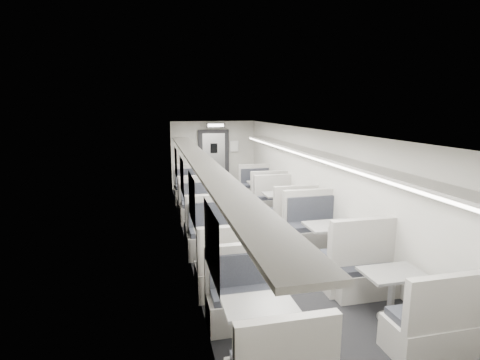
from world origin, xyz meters
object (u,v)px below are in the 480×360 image
booth_left_b (204,216)px  booth_left_c (221,251)px  booth_right_d (391,295)px  booth_right_c (331,245)px  booth_right_b (281,208)px  vestibule_door (214,159)px  booth_right_a (263,194)px  booth_left_a (195,196)px  booth_left_d (259,331)px  exit_sign (216,125)px  passenger (205,190)px

booth_left_b → booth_left_c: size_ratio=0.96×
booth_left_c → booth_right_d: bearing=-45.4°
booth_right_c → booth_right_d: 1.80m
booth_right_b → vestibule_door: bearing=102.5°
booth_right_c → vestibule_door: vestibule_door is taller
booth_right_a → booth_right_b: (0.00, -1.68, 0.02)m
booth_left_c → booth_left_b: bearing=90.0°
booth_left_a → booth_left_d: (0.00, -6.71, -0.03)m
booth_left_a → booth_left_b: bearing=-90.0°
vestibule_door → exit_sign: bearing=-90.0°
booth_left_b → booth_right_a: bearing=43.9°
booth_right_b → booth_right_c: bearing=-90.0°
booth_right_b → passenger: size_ratio=1.51×
booth_right_c → booth_right_d: size_ratio=1.15×
booth_right_d → booth_right_a: bearing=90.0°
booth_right_b → exit_sign: (-1.00, 4.01, 1.89)m
booth_left_b → exit_sign: size_ratio=3.37×
booth_right_d → booth_right_b: bearing=90.0°
booth_left_c → passenger: (0.21, 3.54, 0.33)m
booth_left_c → booth_right_a: bearing=64.5°
booth_left_c → booth_left_d: 2.42m
booth_left_c → passenger: size_ratio=1.53×
booth_left_c → booth_right_d: (2.00, -2.03, -0.03)m
booth_right_b → booth_left_b: bearing=-172.9°
booth_right_a → booth_left_b: bearing=-136.1°
booth_left_b → booth_left_a: bearing=90.0°
booth_left_c → booth_right_b: bearing=51.6°
booth_right_d → vestibule_door: (-1.00, 9.05, 0.68)m
booth_right_a → booth_left_d: bearing=-106.8°
booth_left_d → passenger: passenger is taller
passenger → booth_left_d: bearing=-96.0°
booth_left_b → booth_right_d: 4.75m
booth_left_b → booth_left_c: 2.27m
booth_left_c → booth_right_b: booth_left_c is taller
booth_left_a → vestibule_door: vestibule_door is taller
booth_right_c → booth_right_d: booth_right_c is taller
booth_right_a → booth_right_d: size_ratio=1.04×
booth_right_a → booth_right_d: booth_right_a is taller
booth_left_b → booth_right_b: size_ratio=0.96×
booth_left_d → booth_right_a: (2.00, 6.62, 0.01)m
booth_left_c → booth_right_b: (2.00, 2.52, -0.00)m
exit_sign → booth_right_d: bearing=-83.3°
passenger → booth_right_c: bearing=-68.6°
booth_left_a → booth_right_c: booth_right_c is taller
vestibule_door → exit_sign: exit_sign is taller
booth_left_c → booth_left_d: bearing=-90.0°
booth_right_a → vestibule_door: vestibule_door is taller
booth_left_d → booth_right_d: (2.00, 0.39, -0.00)m
exit_sign → booth_right_c: bearing=-81.6°
booth_left_c → booth_left_d: booth_left_c is taller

